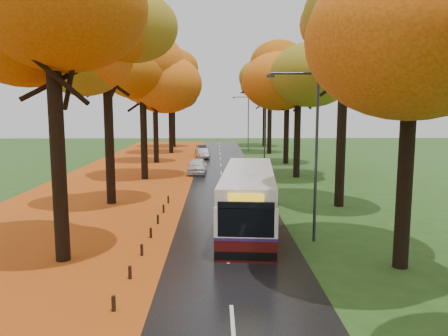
{
  "coord_description": "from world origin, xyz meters",
  "views": [
    {
      "loc": [
        -0.46,
        -12.2,
        6.34
      ],
      "look_at": [
        0.0,
        14.9,
        2.6
      ],
      "focal_mm": 35.0,
      "sensor_mm": 36.0,
      "label": 1
    }
  ],
  "objects_px": {
    "streetlamp_near": "(311,143)",
    "car_white": "(197,166)",
    "car_silver": "(203,153)",
    "streetlamp_mid": "(262,125)",
    "car_dark": "(202,151)",
    "bus": "(248,197)",
    "streetlamp_far": "(247,119)"
  },
  "relations": [
    {
      "from": "streetlamp_near",
      "to": "bus",
      "type": "xyz_separation_m",
      "value": [
        -2.72,
        2.6,
        -3.09
      ]
    },
    {
      "from": "car_dark",
      "to": "car_silver",
      "type": "bearing_deg",
      "value": -94.71
    },
    {
      "from": "streetlamp_mid",
      "to": "car_silver",
      "type": "relative_size",
      "value": 2.08
    },
    {
      "from": "streetlamp_near",
      "to": "car_white",
      "type": "xyz_separation_m",
      "value": [
        -6.3,
        21.52,
        -3.93
      ]
    },
    {
      "from": "bus",
      "to": "car_dark",
      "type": "bearing_deg",
      "value": 101.01
    },
    {
      "from": "streetlamp_mid",
      "to": "car_dark",
      "type": "height_order",
      "value": "streetlamp_mid"
    },
    {
      "from": "streetlamp_near",
      "to": "streetlamp_far",
      "type": "distance_m",
      "value": 44.0
    },
    {
      "from": "streetlamp_mid",
      "to": "bus",
      "type": "distance_m",
      "value": 19.83
    },
    {
      "from": "streetlamp_near",
      "to": "car_dark",
      "type": "xyz_separation_m",
      "value": [
        -6.3,
        37.93,
        -4.04
      ]
    },
    {
      "from": "streetlamp_near",
      "to": "car_silver",
      "type": "relative_size",
      "value": 2.08
    },
    {
      "from": "car_white",
      "to": "car_silver",
      "type": "xyz_separation_m",
      "value": [
        0.13,
        13.03,
        -0.11
      ]
    },
    {
      "from": "streetlamp_far",
      "to": "streetlamp_near",
      "type": "bearing_deg",
      "value": -90.0
    },
    {
      "from": "streetlamp_far",
      "to": "car_silver",
      "type": "distance_m",
      "value": 11.99
    },
    {
      "from": "car_silver",
      "to": "bus",
      "type": "bearing_deg",
      "value": -92.73
    },
    {
      "from": "streetlamp_far",
      "to": "car_white",
      "type": "distance_m",
      "value": 23.67
    },
    {
      "from": "car_silver",
      "to": "streetlamp_near",
      "type": "bearing_deg",
      "value": -88.77
    },
    {
      "from": "streetlamp_near",
      "to": "streetlamp_far",
      "type": "height_order",
      "value": "same"
    },
    {
      "from": "streetlamp_near",
      "to": "car_silver",
      "type": "bearing_deg",
      "value": 100.12
    },
    {
      "from": "streetlamp_near",
      "to": "car_white",
      "type": "distance_m",
      "value": 22.77
    },
    {
      "from": "streetlamp_near",
      "to": "car_silver",
      "type": "height_order",
      "value": "streetlamp_near"
    },
    {
      "from": "streetlamp_far",
      "to": "bus",
      "type": "distance_m",
      "value": 41.6
    },
    {
      "from": "car_white",
      "to": "car_silver",
      "type": "height_order",
      "value": "car_white"
    },
    {
      "from": "car_silver",
      "to": "streetlamp_far",
      "type": "bearing_deg",
      "value": 48.0
    },
    {
      "from": "car_dark",
      "to": "bus",
      "type": "bearing_deg",
      "value": -91.16
    },
    {
      "from": "streetlamp_far",
      "to": "bus",
      "type": "xyz_separation_m",
      "value": [
        -2.72,
        -41.4,
        -3.09
      ]
    },
    {
      "from": "bus",
      "to": "car_dark",
      "type": "height_order",
      "value": "bus"
    },
    {
      "from": "car_silver",
      "to": "car_dark",
      "type": "relative_size",
      "value": 0.89
    },
    {
      "from": "streetlamp_mid",
      "to": "car_dark",
      "type": "bearing_deg",
      "value": 111.57
    },
    {
      "from": "car_silver",
      "to": "car_dark",
      "type": "bearing_deg",
      "value": 83.35
    },
    {
      "from": "streetlamp_mid",
      "to": "car_silver",
      "type": "bearing_deg",
      "value": 116.17
    },
    {
      "from": "bus",
      "to": "car_dark",
      "type": "xyz_separation_m",
      "value": [
        -3.58,
        35.32,
        -0.96
      ]
    },
    {
      "from": "streetlamp_far",
      "to": "car_dark",
      "type": "relative_size",
      "value": 1.85
    }
  ]
}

